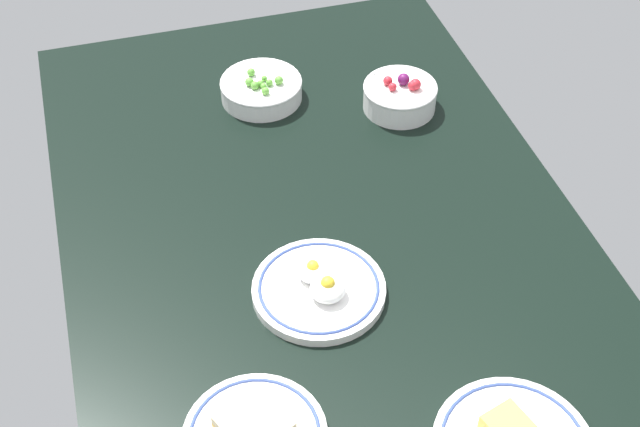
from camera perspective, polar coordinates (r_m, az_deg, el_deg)
dining_table at (r=141.77cm, az=-0.00°, el=-1.16°), size 122.95×80.54×4.00cm
bowl_berries at (r=161.77cm, az=5.17°, el=7.57°), size 13.42×13.42×6.71cm
plate_eggs at (r=129.38cm, az=-0.05°, el=-4.82°), size 19.63×19.63×5.22cm
bowl_peas at (r=164.10cm, az=-3.80°, el=8.03°), size 15.07×15.07×5.15cm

